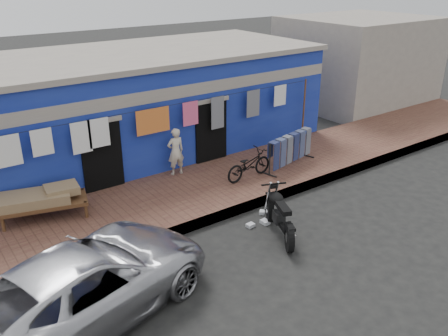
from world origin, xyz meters
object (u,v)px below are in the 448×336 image
Objects in this scene: car at (85,283)px; bicycle at (249,162)px; motorcycle at (280,214)px; charpoy at (44,204)px; jeans_rack at (290,150)px; seated_person at (176,152)px.

bicycle is at bearing -82.28° from car.
charpoy is at bearing 162.50° from motorcycle.
car reaches higher than bicycle.
jeans_rack is at bearing -86.95° from car.
bicycle is at bearing -11.38° from charpoy.
jeans_rack is at bearing -93.63° from bicycle.
motorcycle is 0.81× the size of charpoy.
bicycle is 0.73× the size of jeans_rack.
car is 3.22× the size of bicycle.
bicycle is 2.76m from motorcycle.
motorcycle is at bearing -105.57° from car.
seated_person is 3.42m from jeans_rack.
car is 6.33m from bicycle.
car is at bearing 47.37° from seated_person.
jeans_rack reaches higher than charpoy.
seated_person is 2.11m from bicycle.
car reaches higher than jeans_rack.
motorcycle is 0.85× the size of jeans_rack.
bicycle is (1.52, -1.46, -0.19)m from seated_person.
motorcycle is at bearing -40.09° from charpoy.
seated_person reaches higher than motorcycle.
seated_person reaches higher than charpoy.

